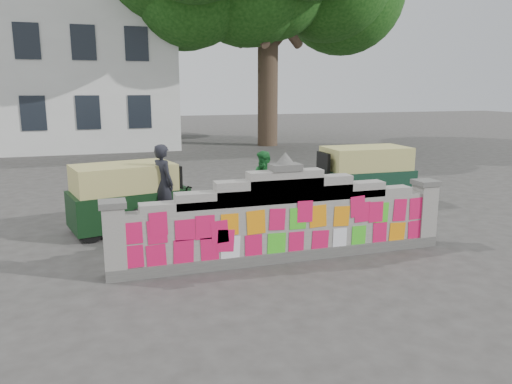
% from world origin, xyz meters
% --- Properties ---
extents(ground, '(100.00, 100.00, 0.00)m').
position_xyz_m(ground, '(0.00, 0.00, 0.00)').
color(ground, '#383533').
rests_on(ground, ground).
extents(parapet_wall, '(6.48, 0.44, 2.01)m').
position_xyz_m(parapet_wall, '(-0.00, -0.01, 0.75)').
color(parapet_wall, '#4C4C49').
rests_on(parapet_wall, ground).
extents(building, '(16.00, 10.00, 8.90)m').
position_xyz_m(building, '(-7.00, 21.98, 4.01)').
color(building, silver).
rests_on(building, ground).
extents(cyclist_bike, '(2.02, 1.40, 1.01)m').
position_xyz_m(cyclist_bike, '(-1.86, 2.51, 0.50)').
color(cyclist_bike, black).
rests_on(cyclist_bike, ground).
extents(cyclist_rider, '(0.63, 0.73, 1.70)m').
position_xyz_m(cyclist_rider, '(-1.86, 2.51, 0.85)').
color(cyclist_rider, black).
rests_on(cyclist_rider, ground).
extents(pedestrian, '(0.94, 0.98, 1.60)m').
position_xyz_m(pedestrian, '(0.78, 3.40, 0.80)').
color(pedestrian, '#207832').
rests_on(pedestrian, ground).
extents(rickshaw_left, '(2.79, 1.73, 1.50)m').
position_xyz_m(rickshaw_left, '(-2.60, 2.91, 0.78)').
color(rickshaw_left, black).
rests_on(rickshaw_left, ground).
extents(rickshaw_right, '(2.85, 1.37, 1.57)m').
position_xyz_m(rickshaw_right, '(3.70, 3.61, 0.81)').
color(rickshaw_right, '#103121').
rests_on(rickshaw_right, ground).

